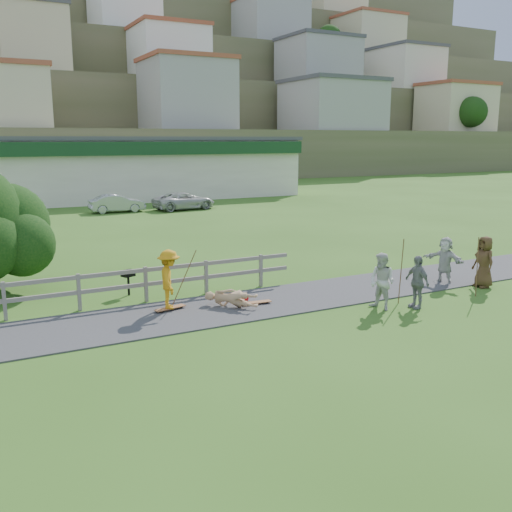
% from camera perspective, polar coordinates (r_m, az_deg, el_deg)
% --- Properties ---
extents(ground, '(260.00, 260.00, 0.00)m').
position_cam_1_polar(ground, '(15.73, -0.29, -6.62)').
color(ground, '#335D1A').
rests_on(ground, ground).
extents(path, '(34.00, 3.00, 0.04)m').
position_cam_1_polar(path, '(17.01, -2.62, -5.14)').
color(path, '#363638').
rests_on(path, ground).
extents(fence, '(15.05, 0.10, 1.10)m').
position_cam_1_polar(fence, '(17.24, -19.33, -3.15)').
color(fence, slate).
rests_on(fence, ground).
extents(strip_mall, '(32.50, 10.75, 5.10)m').
position_cam_1_polar(strip_mall, '(49.47, -15.09, 8.54)').
color(strip_mall, beige).
rests_on(strip_mall, ground).
extents(skater_rider, '(0.92, 1.25, 1.72)m').
position_cam_1_polar(skater_rider, '(16.63, -8.67, -2.65)').
color(skater_rider, orange).
rests_on(skater_rider, ground).
extents(skater_fallen, '(1.49, 1.36, 0.59)m').
position_cam_1_polar(skater_fallen, '(16.91, -2.51, -4.26)').
color(skater_fallen, tan).
rests_on(skater_fallen, ground).
extents(spectator_a, '(0.81, 0.94, 1.68)m').
position_cam_1_polar(spectator_a, '(17.04, 12.49, -2.52)').
color(spectator_a, beige).
rests_on(spectator_a, ground).
extents(spectator_b, '(0.40, 0.93, 1.58)m').
position_cam_1_polar(spectator_b, '(17.47, 15.79, -2.50)').
color(spectator_b, gray).
rests_on(spectator_b, ground).
extents(spectator_c, '(0.67, 0.93, 1.75)m').
position_cam_1_polar(spectator_c, '(20.62, 21.84, -0.54)').
color(spectator_c, '#4B341E').
rests_on(spectator_c, ground).
extents(spectator_d, '(0.85, 1.59, 1.64)m').
position_cam_1_polar(spectator_d, '(20.64, 18.36, -0.43)').
color(spectator_d, '#B8B9B4').
rests_on(spectator_d, ground).
extents(car_silver, '(3.73, 1.39, 1.22)m').
position_cam_1_polar(car_silver, '(40.10, -13.73, 5.14)').
color(car_silver, '#9FA0A6').
rests_on(car_silver, ground).
extents(car_white, '(4.62, 2.53, 1.23)m').
position_cam_1_polar(car_white, '(40.82, -7.20, 5.49)').
color(car_white, '#B9B9B5').
rests_on(car_white, ground).
extents(bbq, '(0.46, 0.41, 0.82)m').
position_cam_1_polar(bbq, '(18.69, -12.64, -2.63)').
color(bbq, black).
rests_on(bbq, ground).
extents(longboard_rider, '(0.99, 0.45, 0.11)m').
position_cam_1_polar(longboard_rider, '(16.85, -8.58, -5.31)').
color(longboard_rider, brown).
rests_on(longboard_rider, ground).
extents(longboard_fallen, '(0.93, 0.31, 0.10)m').
position_cam_1_polar(longboard_fallen, '(17.23, 0.05, -4.80)').
color(longboard_fallen, brown).
rests_on(longboard_fallen, ground).
extents(helmet, '(0.30, 0.30, 0.30)m').
position_cam_1_polar(helmet, '(17.50, -1.21, -4.21)').
color(helmet, '#BA090B').
rests_on(helmet, ground).
extents(pole_rider, '(0.03, 0.03, 1.85)m').
position_cam_1_polar(pole_rider, '(17.18, -7.22, -1.93)').
color(pole_rider, brown).
rests_on(pole_rider, ground).
extents(pole_spec_left, '(0.03, 0.03, 2.00)m').
position_cam_1_polar(pole_spec_left, '(17.77, 14.30, -1.50)').
color(pole_spec_left, brown).
rests_on(pole_spec_left, ground).
extents(pole_spec_right, '(0.03, 0.03, 1.92)m').
position_cam_1_polar(pole_spec_right, '(19.27, 21.24, -1.04)').
color(pole_spec_right, brown).
rests_on(pole_spec_right, ground).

